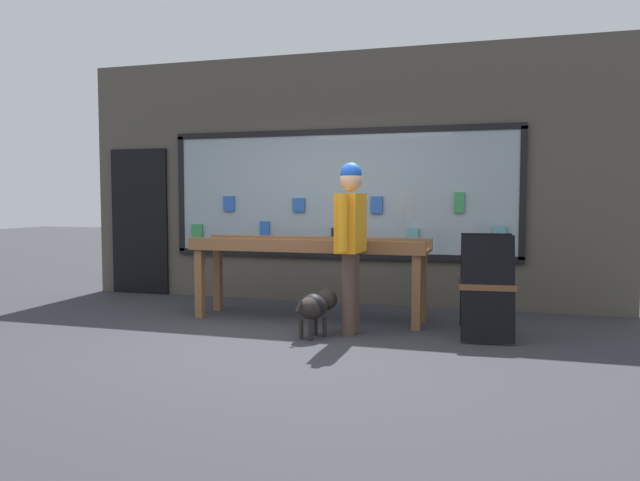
{
  "coord_description": "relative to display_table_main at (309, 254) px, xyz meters",
  "views": [
    {
      "loc": [
        2.18,
        -5.63,
        1.39
      ],
      "look_at": [
        0.19,
        0.9,
        0.93
      ],
      "focal_mm": 35.0,
      "sensor_mm": 36.0,
      "label": 1
    }
  ],
  "objects": [
    {
      "name": "ground_plane",
      "position": [
        0.0,
        -1.1,
        -0.76
      ],
      "size": [
        40.0,
        40.0,
        0.0
      ],
      "primitive_type": "plane",
      "color": "#2D2D33"
    },
    {
      "name": "shopfront_facade",
      "position": [
        -0.04,
        1.3,
        0.87
      ],
      "size": [
        7.3,
        0.29,
        3.29
      ],
      "color": "#4C473D",
      "rests_on": "ground_plane"
    },
    {
      "name": "display_table_main",
      "position": [
        0.0,
        0.0,
        0.0
      ],
      "size": [
        2.72,
        0.66,
        0.94
      ],
      "color": "brown",
      "rests_on": "ground_plane"
    },
    {
      "name": "person_browsing",
      "position": [
        0.65,
        -0.6,
        0.28
      ],
      "size": [
        0.23,
        0.68,
        1.75
      ],
      "rotation": [
        0.0,
        0.0,
        1.55
      ],
      "color": "#4C382D",
      "rests_on": "ground_plane"
    },
    {
      "name": "small_dog",
      "position": [
        0.35,
        -0.84,
        -0.44
      ],
      "size": [
        0.37,
        0.57,
        0.46
      ],
      "rotation": [
        0.0,
        0.0,
        1.21
      ],
      "color": "black",
      "rests_on": "ground_plane"
    },
    {
      "name": "sandwich_board_sign",
      "position": [
        1.97,
        -0.29,
        -0.23
      ],
      "size": [
        0.59,
        0.88,
        1.02
      ],
      "rotation": [
        0.0,
        0.0,
        0.09
      ],
      "color": "black",
      "rests_on": "ground_plane"
    }
  ]
}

